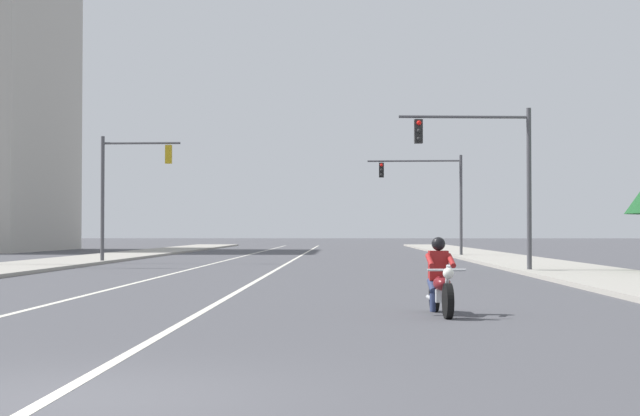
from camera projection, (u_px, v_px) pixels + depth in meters
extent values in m
plane|color=#47474C|center=(78.00, 398.00, 9.07)|extent=(400.00, 400.00, 0.00)
cube|color=beige|center=(295.00, 259.00, 54.05)|extent=(0.16, 100.00, 0.01)
cube|color=beige|center=(231.00, 259.00, 54.14)|extent=(0.16, 100.00, 0.01)
cube|color=#9E998E|center=(514.00, 261.00, 48.77)|extent=(4.40, 110.00, 0.14)
cube|color=#9E998E|center=(78.00, 260.00, 49.32)|extent=(4.40, 110.00, 0.14)
cylinder|color=black|center=(448.00, 301.00, 17.27)|extent=(0.16, 0.65, 0.64)
cylinder|color=black|center=(434.00, 295.00, 18.82)|extent=(0.16, 0.65, 0.64)
cylinder|color=silver|center=(447.00, 283.00, 17.38)|extent=(0.09, 0.33, 0.68)
sphere|color=white|center=(448.00, 273.00, 17.23)|extent=(0.20, 0.20, 0.20)
cylinder|color=silver|center=(446.00, 270.00, 17.43)|extent=(0.70, 0.09, 0.04)
ellipsoid|color=maroon|center=(442.00, 283.00, 17.93)|extent=(0.36, 0.58, 0.28)
cube|color=silver|center=(441.00, 295.00, 18.05)|extent=(0.27, 0.45, 0.24)
cube|color=black|center=(438.00, 285.00, 18.37)|extent=(0.31, 0.54, 0.12)
cube|color=maroon|center=(435.00, 280.00, 18.78)|extent=(0.22, 0.37, 0.08)
cylinder|color=silver|center=(430.00, 298.00, 18.44)|extent=(0.12, 0.55, 0.08)
cube|color=maroon|center=(438.00, 265.00, 18.34)|extent=(0.37, 0.26, 0.56)
sphere|color=black|center=(438.00, 244.00, 18.33)|extent=(0.26, 0.26, 0.26)
cylinder|color=navy|center=(447.00, 286.00, 18.20)|extent=(0.17, 0.45, 0.30)
cylinder|color=navy|center=(450.00, 303.00, 18.01)|extent=(0.12, 0.16, 0.35)
cylinder|color=maroon|center=(451.00, 261.00, 18.09)|extent=(0.13, 0.53, 0.27)
cylinder|color=navy|center=(432.00, 286.00, 18.18)|extent=(0.17, 0.45, 0.30)
cylinder|color=navy|center=(433.00, 303.00, 18.00)|extent=(0.12, 0.16, 0.35)
cylinder|color=maroon|center=(430.00, 261.00, 18.07)|extent=(0.13, 0.53, 0.27)
cylinder|color=#47474C|center=(529.00, 190.00, 36.21)|extent=(0.18, 0.18, 6.20)
cylinder|color=#47474C|center=(464.00, 117.00, 36.17)|extent=(4.90, 0.45, 0.11)
cube|color=black|center=(418.00, 131.00, 36.08)|extent=(0.32, 0.26, 0.90)
sphere|color=red|center=(419.00, 123.00, 35.93)|extent=(0.18, 0.18, 0.18)
sphere|color=black|center=(419.00, 131.00, 35.92)|extent=(0.18, 0.18, 0.18)
sphere|color=black|center=(419.00, 139.00, 35.92)|extent=(0.18, 0.18, 0.18)
cylinder|color=#47474C|center=(103.00, 200.00, 47.01)|extent=(0.18, 0.18, 6.20)
cylinder|color=#47474C|center=(141.00, 143.00, 46.97)|extent=(3.82, 0.24, 0.11)
cube|color=#B79319|center=(169.00, 154.00, 46.87)|extent=(0.31, 0.25, 0.90)
sphere|color=red|center=(169.00, 148.00, 47.04)|extent=(0.18, 0.18, 0.18)
sphere|color=black|center=(169.00, 155.00, 47.03)|extent=(0.18, 0.18, 0.18)
sphere|color=black|center=(169.00, 161.00, 47.02)|extent=(0.18, 0.18, 0.18)
cylinder|color=#47474C|center=(461.00, 206.00, 58.61)|extent=(0.18, 0.18, 6.20)
cylinder|color=#47474C|center=(414.00, 161.00, 58.86)|extent=(5.67, 0.34, 0.11)
cube|color=black|center=(381.00, 170.00, 58.98)|extent=(0.31, 0.25, 0.90)
sphere|color=red|center=(381.00, 165.00, 58.83)|extent=(0.18, 0.18, 0.18)
sphere|color=black|center=(381.00, 170.00, 58.82)|extent=(0.18, 0.18, 0.18)
sphere|color=black|center=(381.00, 175.00, 58.81)|extent=(0.18, 0.18, 0.18)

